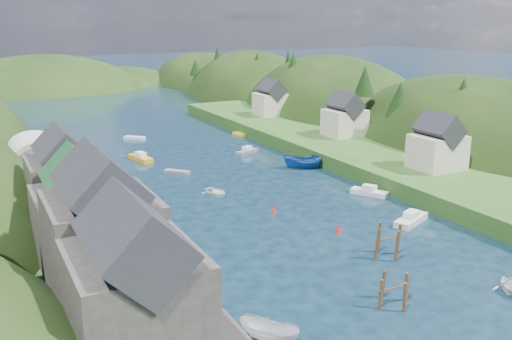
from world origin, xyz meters
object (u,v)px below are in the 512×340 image
piling_cluster_far (388,244)px  piling_cluster_near (394,293)px  channel_buoy_far (274,210)px  channel_buoy_near (339,229)px

piling_cluster_far → piling_cluster_near: bearing=-126.8°
piling_cluster_near → channel_buoy_far: piling_cluster_near is taller
piling_cluster_near → channel_buoy_far: 25.74m
piling_cluster_far → channel_buoy_near: 7.90m
piling_cluster_far → channel_buoy_near: bearing=94.6°
piling_cluster_near → channel_buoy_near: (5.61, 16.16, -0.58)m
piling_cluster_far → channel_buoy_far: (-3.95, 17.30, -0.93)m
channel_buoy_near → channel_buoy_far: same height
channel_buoy_near → channel_buoy_far: (-3.33, 9.48, 0.00)m
piling_cluster_near → piling_cluster_far: (6.24, 8.34, 0.35)m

